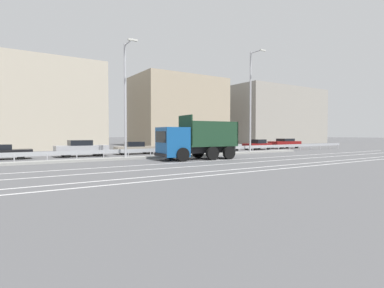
% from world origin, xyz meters
% --- Properties ---
extents(ground_plane, '(320.00, 320.00, 0.00)m').
position_xyz_m(ground_plane, '(0.00, 0.00, 0.00)').
color(ground_plane, '#565659').
extents(lane_strip_0, '(52.55, 0.16, 0.01)m').
position_xyz_m(lane_strip_0, '(-0.77, -2.12, 0.00)').
color(lane_strip_0, silver).
rests_on(lane_strip_0, ground_plane).
extents(lane_strip_1, '(52.55, 0.16, 0.01)m').
position_xyz_m(lane_strip_1, '(-0.77, -4.56, 0.00)').
color(lane_strip_1, silver).
rests_on(lane_strip_1, ground_plane).
extents(lane_strip_2, '(52.55, 0.16, 0.01)m').
position_xyz_m(lane_strip_2, '(-0.77, -7.26, 0.00)').
color(lane_strip_2, silver).
rests_on(lane_strip_2, ground_plane).
extents(lane_strip_3, '(52.55, 0.16, 0.01)m').
position_xyz_m(lane_strip_3, '(-0.77, -8.50, 0.00)').
color(lane_strip_3, silver).
rests_on(lane_strip_3, ground_plane).
extents(median_island, '(28.90, 1.10, 0.18)m').
position_xyz_m(median_island, '(0.00, 2.78, 0.09)').
color(median_island, gray).
rests_on(median_island, ground_plane).
extents(median_guardrail, '(52.55, 0.09, 0.78)m').
position_xyz_m(median_guardrail, '(0.00, 3.73, 0.57)').
color(median_guardrail, '#9EA0A5').
rests_on(median_guardrail, ground_plane).
extents(dump_truck, '(6.77, 3.10, 3.55)m').
position_xyz_m(dump_truck, '(-1.64, -0.24, 1.32)').
color(dump_truck, '#144C8C').
rests_on(dump_truck, ground_plane).
extents(median_road_sign, '(0.78, 0.16, 2.30)m').
position_xyz_m(median_road_sign, '(4.60, 2.78, 1.23)').
color(median_road_sign, white).
rests_on(median_road_sign, ground_plane).
extents(street_lamp_1, '(0.71, 2.09, 9.28)m').
position_xyz_m(street_lamp_1, '(-5.81, 2.56, 5.11)').
color(street_lamp_1, '#ADADB2').
rests_on(street_lamp_1, ground_plane).
extents(street_lamp_2, '(0.70, 1.89, 10.76)m').
position_xyz_m(street_lamp_2, '(8.21, 2.86, 5.84)').
color(street_lamp_2, '#ADADB2').
rests_on(street_lamp_2, ground_plane).
extents(parked_car_1, '(4.64, 1.89, 1.22)m').
position_xyz_m(parked_car_1, '(-14.32, 8.15, 0.64)').
color(parked_car_1, black).
rests_on(parked_car_1, ground_plane).
extents(parked_car_2, '(4.56, 1.94, 1.50)m').
position_xyz_m(parked_car_2, '(-8.03, 8.01, 0.76)').
color(parked_car_2, '#A3A3A8').
rests_on(parked_car_2, ground_plane).
extents(parked_car_3, '(4.22, 2.09, 1.27)m').
position_xyz_m(parked_car_3, '(-2.67, 8.32, 0.65)').
color(parked_car_3, gray).
rests_on(parked_car_3, ground_plane).
extents(parked_car_4, '(4.01, 2.05, 1.60)m').
position_xyz_m(parked_car_4, '(3.59, 7.90, 0.79)').
color(parked_car_4, silver).
rests_on(parked_car_4, ground_plane).
extents(parked_car_5, '(4.26, 2.08, 1.36)m').
position_xyz_m(parked_car_5, '(8.54, 7.97, 0.69)').
color(parked_car_5, '#A3A3A8').
rests_on(parked_car_5, ground_plane).
extents(parked_car_6, '(3.97, 1.97, 1.34)m').
position_xyz_m(parked_car_6, '(14.26, 7.83, 0.68)').
color(parked_car_6, maroon).
rests_on(parked_car_6, ground_plane).
extents(parked_car_7, '(4.92, 2.19, 1.40)m').
position_xyz_m(parked_car_7, '(20.10, 8.23, 0.73)').
color(parked_car_7, maroon).
rests_on(parked_car_7, ground_plane).
extents(background_building_0, '(16.56, 9.97, 11.75)m').
position_xyz_m(background_building_0, '(-10.11, 24.52, 5.88)').
color(background_building_0, '#B7AD99').
rests_on(background_building_0, ground_plane).
extents(background_building_1, '(15.60, 10.09, 12.02)m').
position_xyz_m(background_building_1, '(12.90, 26.01, 6.01)').
color(background_building_1, tan).
rests_on(background_building_1, ground_plane).
extents(background_building_2, '(22.72, 11.93, 12.03)m').
position_xyz_m(background_building_2, '(37.27, 25.78, 6.01)').
color(background_building_2, gray).
rests_on(background_building_2, ground_plane).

